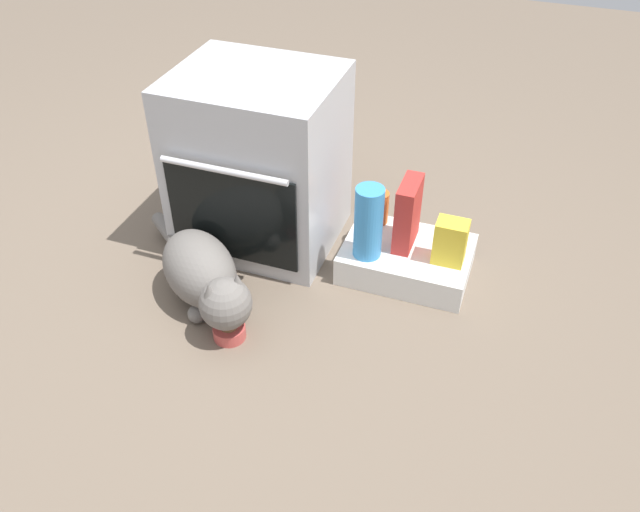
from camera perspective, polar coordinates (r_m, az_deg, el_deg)
name	(u,v)px	position (r m, az deg, el deg)	size (l,w,h in m)	color
ground	(224,291)	(2.62, -8.34, -2.98)	(8.00, 8.00, 0.00)	#6B5B4C
oven	(260,162)	(2.68, -5.25, 8.13)	(0.62, 0.58, 0.73)	#B7BABF
pantry_cabinet	(407,259)	(2.66, 7.51, -0.26)	(0.50, 0.36, 0.12)	white
food_bowl	(229,331)	(2.41, -7.86, -6.42)	(0.12, 0.12, 0.08)	#C64C47
cat	(204,275)	(2.48, -10.01, -1.63)	(0.68, 0.59, 0.27)	slate
cereal_box	(408,214)	(2.57, 7.60, 3.63)	(0.07, 0.18, 0.28)	#B72D28
snack_bag	(450,242)	(2.53, 11.22, 1.21)	(0.12, 0.09, 0.18)	yellow
sauce_jar	(379,207)	(2.71, 5.11, 4.22)	(0.08, 0.08, 0.14)	#D16023
water_bottle	(368,223)	(2.49, 4.22, 2.90)	(0.11, 0.11, 0.30)	#388CD1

